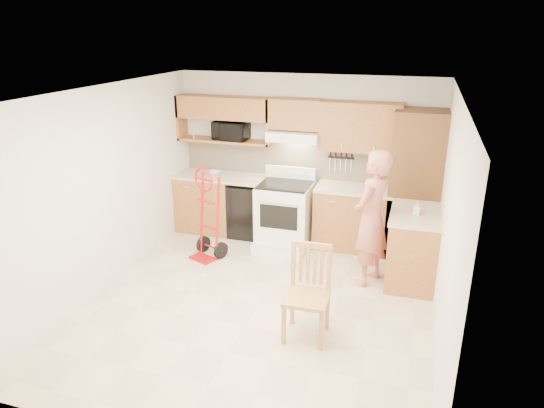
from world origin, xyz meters
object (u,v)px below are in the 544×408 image
at_px(dining_chair, 307,295).
at_px(hand_truck, 206,218).
at_px(range, 284,210).
at_px(person, 371,219).
at_px(microwave, 231,130).

bearing_deg(dining_chair, hand_truck, 139.57).
xyz_separation_m(range, person, (1.35, -0.75, 0.31)).
bearing_deg(dining_chair, person, 69.47).
distance_m(person, dining_chair, 1.54).
bearing_deg(range, microwave, 157.34).
bearing_deg(range, dining_chair, -68.25).
distance_m(hand_truck, dining_chair, 2.32).
height_order(range, hand_truck, hand_truck).
height_order(range, dining_chair, range).
bearing_deg(hand_truck, person, 20.43).
bearing_deg(person, range, -97.82).
xyz_separation_m(hand_truck, dining_chair, (1.80, -1.45, -0.10)).
relative_size(person, hand_truck, 1.45).
bearing_deg(hand_truck, microwave, 112.68).
distance_m(microwave, hand_truck, 1.51).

